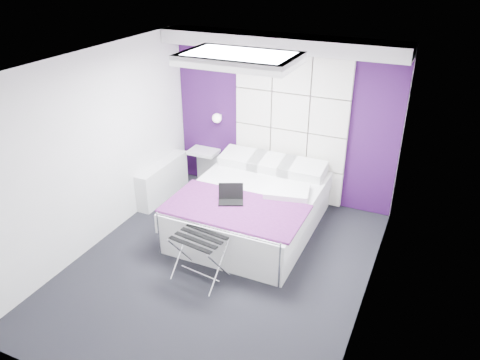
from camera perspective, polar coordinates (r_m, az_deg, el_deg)
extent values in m
plane|color=black|center=(6.15, -2.42, -10.45)|extent=(4.40, 4.40, 0.00)
plane|color=white|center=(5.03, -3.00, 13.91)|extent=(4.40, 4.40, 0.00)
plane|color=white|center=(7.33, 5.18, 7.41)|extent=(3.60, 0.00, 3.60)
plane|color=white|center=(6.42, -17.19, 3.41)|extent=(0.00, 4.40, 4.40)
plane|color=white|center=(4.99, 16.10, -3.32)|extent=(0.00, 4.40, 4.40)
cube|color=#361047|center=(7.33, 5.15, 7.39)|extent=(3.58, 0.02, 2.58)
cube|color=white|center=(6.80, 4.86, 16.36)|extent=(3.58, 0.50, 0.20)
sphere|color=white|center=(7.63, -2.71, 7.63)|extent=(0.15, 0.15, 0.15)
cube|color=white|center=(7.69, -9.39, 0.00)|extent=(0.22, 1.20, 0.60)
cube|color=white|center=(6.81, 1.35, -4.67)|extent=(1.74, 2.18, 0.33)
cube|color=silver|center=(6.66, 1.37, -2.47)|extent=(1.78, 2.22, 0.27)
cube|color=#4B154E|center=(6.15, -0.63, -3.51)|extent=(1.84, 0.98, 0.03)
cube|color=white|center=(7.94, -4.44, 3.49)|extent=(0.48, 0.38, 0.05)
cube|color=black|center=(5.63, -5.06, -7.05)|extent=(0.61, 0.45, 0.01)
cube|color=black|center=(6.26, -1.12, -2.64)|extent=(0.33, 0.23, 0.02)
cube|color=black|center=(6.30, -0.68, -1.23)|extent=(0.33, 0.01, 0.22)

